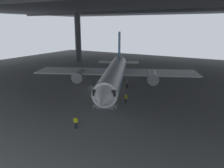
# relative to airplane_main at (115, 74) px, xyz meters

# --- Properties ---
(ground_plane) EXTENTS (110.00, 110.00, 0.00)m
(ground_plane) POSITION_rel_airplane_main_xyz_m (-2.69, 0.77, -3.41)
(ground_plane) COLOR slate
(hangar_structure) EXTENTS (121.00, 99.00, 18.45)m
(hangar_structure) POSITION_rel_airplane_main_xyz_m (-2.83, 14.56, 14.39)
(hangar_structure) COLOR #4C4F54
(hangar_structure) RESTS_ON ground_plane
(airplane_main) EXTENTS (34.05, 34.04, 11.24)m
(airplane_main) POSITION_rel_airplane_main_xyz_m (0.00, 0.00, 0.00)
(airplane_main) COLOR white
(airplane_main) RESTS_ON ground_plane
(boarding_stairs) EXTENTS (4.37, 2.94, 4.61)m
(boarding_stairs) POSITION_rel_airplane_main_xyz_m (3.44, -9.34, -2.68)
(boarding_stairs) COLOR slate
(boarding_stairs) RESTS_ON ground_plane
(crew_worker_near_nose) EXTENTS (0.42, 0.41, 1.68)m
(crew_worker_near_nose) POSITION_rel_airplane_main_xyz_m (4.15, -17.60, -2.45)
(crew_worker_near_nose) COLOR #232838
(crew_worker_near_nose) RESTS_ON ground_plane
(crew_worker_by_stairs) EXTENTS (0.51, 0.35, 1.69)m
(crew_worker_by_stairs) POSITION_rel_airplane_main_xyz_m (5.50, -5.90, -2.44)
(crew_worker_by_stairs) COLOR #232838
(crew_worker_by_stairs) RESTS_ON ground_plane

